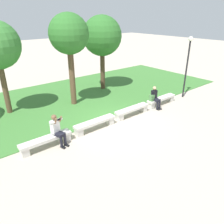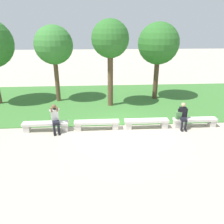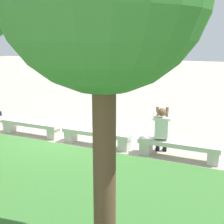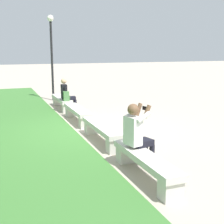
% 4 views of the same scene
% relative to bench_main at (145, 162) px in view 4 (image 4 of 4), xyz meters
% --- Properties ---
extents(ground_plane, '(80.00, 80.00, 0.00)m').
position_rel_bench_main_xyz_m(ground_plane, '(3.63, 0.00, -0.30)').
color(ground_plane, '#B2A593').
extents(bench_main, '(2.14, 0.40, 0.45)m').
position_rel_bench_main_xyz_m(bench_main, '(0.00, 0.00, 0.00)').
color(bench_main, beige).
rests_on(bench_main, ground).
extents(bench_near, '(2.14, 0.40, 0.45)m').
position_rel_bench_main_xyz_m(bench_near, '(2.42, 0.00, 0.00)').
color(bench_near, beige).
rests_on(bench_near, ground).
extents(bench_mid, '(2.14, 0.40, 0.45)m').
position_rel_bench_main_xyz_m(bench_mid, '(4.84, 0.00, 0.00)').
color(bench_mid, beige).
rests_on(bench_mid, ground).
extents(bench_far, '(2.14, 0.40, 0.45)m').
position_rel_bench_main_xyz_m(bench_far, '(7.26, 0.00, 0.00)').
color(bench_far, beige).
rests_on(bench_far, ground).
extents(person_photographer, '(0.53, 0.78, 1.32)m').
position_rel_bench_main_xyz_m(person_photographer, '(0.49, -0.07, 0.43)').
color(person_photographer, black).
rests_on(person_photographer, ground).
extents(person_distant, '(0.48, 0.69, 1.26)m').
position_rel_bench_main_xyz_m(person_distant, '(6.59, -0.07, 0.37)').
color(person_distant, black).
rests_on(person_distant, ground).
extents(backpack, '(0.28, 0.24, 0.43)m').
position_rel_bench_main_xyz_m(backpack, '(6.40, 0.01, 0.32)').
color(backpack, '#4C7F47').
rests_on(backpack, bench_far).
extents(lamp_post, '(0.28, 0.28, 3.79)m').
position_rel_bench_main_xyz_m(lamp_post, '(9.41, -0.06, 2.18)').
color(lamp_post, black).
rests_on(lamp_post, ground).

